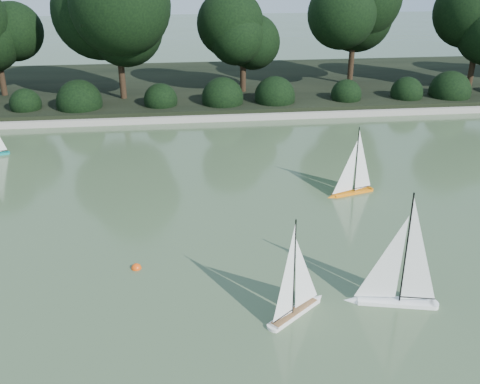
{
  "coord_description": "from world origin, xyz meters",
  "views": [
    {
      "loc": [
        -1.25,
        -6.67,
        4.65
      ],
      "look_at": [
        -0.21,
        2.08,
        0.7
      ],
      "focal_mm": 40.0,
      "sensor_mm": 36.0,
      "label": 1
    }
  ],
  "objects_px": {
    "sailboat_white_b": "(299,297)",
    "race_buoy": "(136,268)",
    "sailboat_orange": "(350,184)",
    "sailboat_white_a": "(390,286)"
  },
  "relations": [
    {
      "from": "sailboat_white_b",
      "to": "race_buoy",
      "type": "relative_size",
      "value": 9.7
    },
    {
      "from": "sailboat_white_b",
      "to": "sailboat_orange",
      "type": "xyz_separation_m",
      "value": [
        1.94,
        3.84,
        -0.01
      ]
    },
    {
      "from": "sailboat_orange",
      "to": "race_buoy",
      "type": "xyz_separation_m",
      "value": [
        -4.29,
        -2.42,
        -0.24
      ]
    },
    {
      "from": "sailboat_white_a",
      "to": "race_buoy",
      "type": "distance_m",
      "value": 3.95
    },
    {
      "from": "sailboat_orange",
      "to": "race_buoy",
      "type": "height_order",
      "value": "sailboat_orange"
    },
    {
      "from": "sailboat_white_a",
      "to": "race_buoy",
      "type": "relative_size",
      "value": 11.21
    },
    {
      "from": "sailboat_orange",
      "to": "sailboat_white_a",
      "type": "bearing_deg",
      "value": -98.99
    },
    {
      "from": "sailboat_white_a",
      "to": "sailboat_orange",
      "type": "xyz_separation_m",
      "value": [
        0.6,
        3.8,
        -0.05
      ]
    },
    {
      "from": "sailboat_white_b",
      "to": "sailboat_orange",
      "type": "height_order",
      "value": "sailboat_white_b"
    },
    {
      "from": "sailboat_white_a",
      "to": "sailboat_white_b",
      "type": "height_order",
      "value": "sailboat_white_a"
    }
  ]
}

